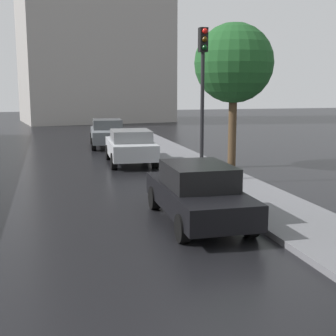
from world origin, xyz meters
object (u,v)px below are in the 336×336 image
car_silver_mid_road (131,146)px  traffic_light (203,77)px  street_tree_mid (234,64)px  car_grey_behind_camera (108,133)px  car_black_far_ahead (198,193)px

car_silver_mid_road → traffic_light: size_ratio=0.81×
street_tree_mid → car_grey_behind_camera: bearing=117.6°
car_grey_behind_camera → street_tree_mid: street_tree_mid is taller
car_grey_behind_camera → traffic_light: traffic_light is taller
traffic_light → street_tree_mid: 3.55m
car_black_far_ahead → car_grey_behind_camera: 14.56m
car_black_far_ahead → street_tree_mid: 8.52m
traffic_light → street_tree_mid: bearing=51.8°
car_silver_mid_road → car_black_far_ahead: size_ratio=0.95×
street_tree_mid → car_silver_mid_road: bearing=154.6°
car_silver_mid_road → car_grey_behind_camera: (-0.23, 5.83, 0.00)m
traffic_light → street_tree_mid: size_ratio=0.87×
traffic_light → car_black_far_ahead: bearing=-109.6°
car_silver_mid_road → car_black_far_ahead: car_silver_mid_road is taller
car_grey_behind_camera → car_silver_mid_road: bearing=-84.0°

